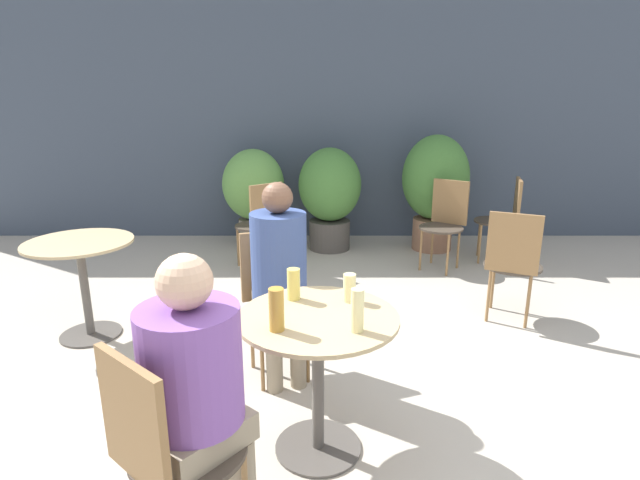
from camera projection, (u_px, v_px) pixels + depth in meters
name	position (u px, v px, depth m)	size (l,w,h in m)	color
ground_plane	(364.00, 467.00, 2.38)	(20.00, 20.00, 0.00)	#B2A899
storefront_wall	(339.00, 115.00, 5.98)	(10.00, 0.06, 3.00)	#3D4756
cafe_table_near	(320.00, 351.00, 2.36)	(0.76, 0.76, 0.73)	#514C47
cafe_table_far	(84.00, 266.00, 3.56)	(0.74, 0.74, 0.73)	#514C47
bistro_chair_0	(276.00, 291.00, 3.12)	(0.47, 0.48, 0.90)	#42382D
bistro_chair_1	(164.00, 442.00, 1.75)	(0.50, 0.50, 0.90)	#42382D
bistro_chair_2	(508.00, 213.00, 5.22)	(0.47, 0.45, 0.90)	#42382D
bistro_chair_3	(515.00, 258.00, 3.76)	(0.48, 0.49, 0.90)	#42382D
bistro_chair_4	(448.00, 217.00, 5.05)	(0.49, 0.50, 0.90)	#42382D
bistro_chair_5	(263.00, 218.00, 4.99)	(0.50, 0.50, 0.90)	#42382D
seated_person_0	(281.00, 268.00, 2.93)	(0.37, 0.39, 1.24)	gray
seated_person_1	(198.00, 381.00, 1.82)	(0.47, 0.47, 1.19)	gray
beer_glass_0	(351.00, 288.00, 2.46)	(0.06, 0.06, 0.14)	beige
beer_glass_1	(295.00, 284.00, 2.48)	(0.06, 0.06, 0.16)	#DBC65B
beer_glass_2	(278.00, 309.00, 2.14)	(0.07, 0.07, 0.19)	#B28433
beer_glass_3	(359.00, 310.00, 2.13)	(0.06, 0.06, 0.19)	beige
potted_plant_0	(255.00, 189.00, 5.75)	(0.71, 0.71, 1.14)	slate
potted_plant_1	(332.00, 192.00, 5.64)	(0.71, 0.71, 1.17)	#47423D
potted_plant_2	(437.00, 185.00, 5.61)	(0.74, 0.74, 1.31)	#93664C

